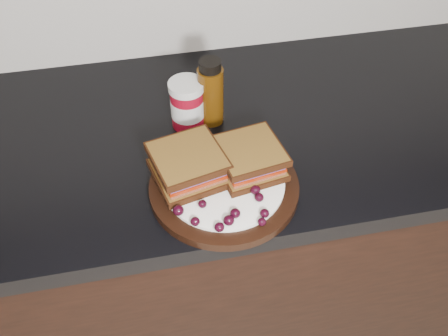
# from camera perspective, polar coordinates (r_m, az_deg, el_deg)

# --- Properties ---
(base_cabinets) EXTENTS (3.96, 0.58, 0.86)m
(base_cabinets) POSITION_cam_1_polar(r_m,az_deg,el_deg) (1.41, -6.91, -10.75)
(base_cabinets) COLOR black
(base_cabinets) RESTS_ON ground_plane
(countertop) EXTENTS (3.98, 0.60, 0.04)m
(countertop) POSITION_cam_1_polar(r_m,az_deg,el_deg) (1.07, -9.00, 2.60)
(countertop) COLOR black
(countertop) RESTS_ON base_cabinets
(plate) EXTENTS (0.28, 0.28, 0.02)m
(plate) POSITION_cam_1_polar(r_m,az_deg,el_deg) (0.93, 0.00, -2.17)
(plate) COLOR black
(plate) RESTS_ON countertop
(sandwich_left) EXTENTS (0.15, 0.15, 0.06)m
(sandwich_left) POSITION_cam_1_polar(r_m,az_deg,el_deg) (0.92, -4.12, 0.32)
(sandwich_left) COLOR brown
(sandwich_left) RESTS_ON plate
(sandwich_right) EXTENTS (0.14, 0.14, 0.05)m
(sandwich_right) POSITION_cam_1_polar(r_m,az_deg,el_deg) (0.93, 2.92, 1.11)
(sandwich_right) COLOR brown
(sandwich_right) RESTS_ON plate
(grape_0) EXTENTS (0.02, 0.02, 0.02)m
(grape_0) POSITION_cam_1_polar(r_m,az_deg,el_deg) (0.87, -5.24, -4.84)
(grape_0) COLOR black
(grape_0) RESTS_ON plate
(grape_1) EXTENTS (0.02, 0.02, 0.01)m
(grape_1) POSITION_cam_1_polar(r_m,az_deg,el_deg) (0.88, -2.49, -4.13)
(grape_1) COLOR black
(grape_1) RESTS_ON plate
(grape_2) EXTENTS (0.02, 0.02, 0.02)m
(grape_2) POSITION_cam_1_polar(r_m,az_deg,el_deg) (0.86, -3.31, -6.12)
(grape_2) COLOR black
(grape_2) RESTS_ON plate
(grape_3) EXTENTS (0.02, 0.02, 0.02)m
(grape_3) POSITION_cam_1_polar(r_m,az_deg,el_deg) (0.85, -0.54, -6.77)
(grape_3) COLOR black
(grape_3) RESTS_ON plate
(grape_4) EXTENTS (0.02, 0.02, 0.02)m
(grape_4) POSITION_cam_1_polar(r_m,az_deg,el_deg) (0.85, 0.55, -6.01)
(grape_4) COLOR black
(grape_4) RESTS_ON plate
(grape_5) EXTENTS (0.02, 0.02, 0.02)m
(grape_5) POSITION_cam_1_polar(r_m,az_deg,el_deg) (0.86, 1.28, -5.20)
(grape_5) COLOR black
(grape_5) RESTS_ON plate
(grape_6) EXTENTS (0.02, 0.02, 0.01)m
(grape_6) POSITION_cam_1_polar(r_m,az_deg,el_deg) (0.86, 4.35, -6.16)
(grape_6) COLOR black
(grape_6) RESTS_ON plate
(grape_7) EXTENTS (0.02, 0.02, 0.02)m
(grape_7) POSITION_cam_1_polar(r_m,az_deg,el_deg) (0.87, 4.66, -5.18)
(grape_7) COLOR black
(grape_7) RESTS_ON plate
(grape_8) EXTENTS (0.02, 0.02, 0.02)m
(grape_8) POSITION_cam_1_polar(r_m,az_deg,el_deg) (0.89, 4.04, -3.37)
(grape_8) COLOR black
(grape_8) RESTS_ON plate
(grape_9) EXTENTS (0.02, 0.02, 0.02)m
(grape_9) POSITION_cam_1_polar(r_m,az_deg,el_deg) (0.90, 3.60, -2.52)
(grape_9) COLOR black
(grape_9) RESTS_ON plate
(grape_10) EXTENTS (0.02, 0.02, 0.02)m
(grape_10) POSITION_cam_1_polar(r_m,az_deg,el_deg) (0.93, 5.29, -0.85)
(grape_10) COLOR black
(grape_10) RESTS_ON plate
(grape_11) EXTENTS (0.02, 0.02, 0.02)m
(grape_11) POSITION_cam_1_polar(r_m,az_deg,el_deg) (0.93, 3.91, -0.47)
(grape_11) COLOR black
(grape_11) RESTS_ON plate
(grape_12) EXTENTS (0.02, 0.02, 0.02)m
(grape_12) POSITION_cam_1_polar(r_m,az_deg,el_deg) (0.94, 3.90, 0.25)
(grape_12) COLOR black
(grape_12) RESTS_ON plate
(grape_13) EXTENTS (0.02, 0.02, 0.02)m
(grape_13) POSITION_cam_1_polar(r_m,az_deg,el_deg) (0.97, 2.55, 1.84)
(grape_13) COLOR black
(grape_13) RESTS_ON plate
(grape_14) EXTENTS (0.01, 0.01, 0.01)m
(grape_14) POSITION_cam_1_polar(r_m,az_deg,el_deg) (0.94, -3.85, 0.07)
(grape_14) COLOR black
(grape_14) RESTS_ON plate
(grape_15) EXTENTS (0.02, 0.02, 0.02)m
(grape_15) POSITION_cam_1_polar(r_m,az_deg,el_deg) (0.92, -3.76, -1.00)
(grape_15) COLOR black
(grape_15) RESTS_ON plate
(grape_16) EXTENTS (0.02, 0.02, 0.02)m
(grape_16) POSITION_cam_1_polar(r_m,az_deg,el_deg) (0.91, -4.85, -1.87)
(grape_16) COLOR black
(grape_16) RESTS_ON plate
(grape_17) EXTENTS (0.02, 0.02, 0.02)m
(grape_17) POSITION_cam_1_polar(r_m,az_deg,el_deg) (0.90, -4.29, -2.19)
(grape_17) COLOR black
(grape_17) RESTS_ON plate
(grape_18) EXTENTS (0.02, 0.02, 0.02)m
(grape_18) POSITION_cam_1_polar(r_m,az_deg,el_deg) (0.94, -4.69, 0.28)
(grape_18) COLOR black
(grape_18) RESTS_ON plate
(grape_19) EXTENTS (0.02, 0.02, 0.02)m
(grape_19) POSITION_cam_1_polar(r_m,az_deg,el_deg) (0.94, -4.89, -0.20)
(grape_19) COLOR black
(grape_19) RESTS_ON plate
(grape_20) EXTENTS (0.02, 0.02, 0.01)m
(grape_20) POSITION_cam_1_polar(r_m,az_deg,el_deg) (0.91, -2.99, -2.12)
(grape_20) COLOR black
(grape_20) RESTS_ON plate
(condiment_jar) EXTENTS (0.08, 0.08, 0.11)m
(condiment_jar) POSITION_cam_1_polar(r_m,az_deg,el_deg) (1.05, -4.23, 7.29)
(condiment_jar) COLOR maroon
(condiment_jar) RESTS_ON countertop
(oil_bottle) EXTENTS (0.06, 0.06, 0.15)m
(oil_bottle) POSITION_cam_1_polar(r_m,az_deg,el_deg) (1.04, -1.54, 8.68)
(oil_bottle) COLOR #432506
(oil_bottle) RESTS_ON countertop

